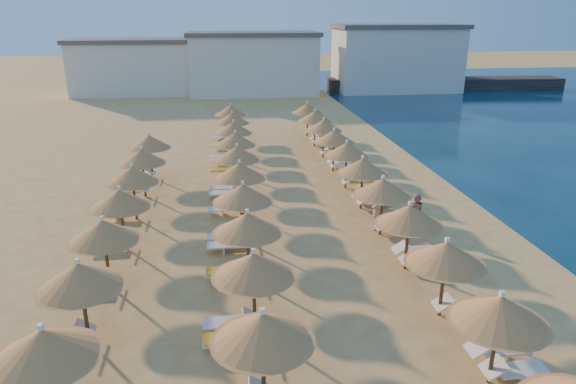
{
  "coord_description": "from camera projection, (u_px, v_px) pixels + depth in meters",
  "views": [
    {
      "loc": [
        -3.05,
        -18.97,
        9.4
      ],
      "look_at": [
        -0.03,
        4.0,
        1.3
      ],
      "focal_mm": 32.0,
      "sensor_mm": 36.0,
      "label": 1
    }
  ],
  "objects": [
    {
      "name": "beachgoer_a",
      "position": [
        377.0,
        210.0,
        23.29
      ],
      "size": [
        0.66,
        0.81,
        1.92
      ],
      "primitive_type": "imported",
      "rotation": [
        0.0,
        0.0,
        -1.9
      ],
      "color": "tan",
      "rests_on": "ground"
    },
    {
      "name": "jetty",
      "position": [
        444.0,
        84.0,
        66.22
      ],
      "size": [
        30.2,
        6.01,
        1.5
      ],
      "primitive_type": "cube",
      "rotation": [
        0.0,
        0.0,
        -0.07
      ],
      "color": "black",
      "rests_on": "ground"
    },
    {
      "name": "hotel_blocks",
      "position": [
        273.0,
        62.0,
        63.25
      ],
      "size": [
        47.73,
        10.77,
        8.1
      ],
      "color": "silver",
      "rests_on": "ground"
    },
    {
      "name": "beachgoer_b",
      "position": [
        416.0,
        212.0,
        23.23
      ],
      "size": [
        0.71,
        0.88,
        1.73
      ],
      "primitive_type": "imported",
      "rotation": [
        0.0,
        0.0,
        -1.51
      ],
      "color": "tan",
      "rests_on": "ground"
    },
    {
      "name": "loungers",
      "position": [
        277.0,
        222.0,
        23.47
      ],
      "size": [
        14.28,
        36.76,
        0.66
      ],
      "color": "silver",
      "rests_on": "ground"
    },
    {
      "name": "parasol_row_inland",
      "position": [
        120.0,
        199.0,
        20.94
      ],
      "size": [
        2.6,
        22.3,
        2.78
      ],
      "color": "brown",
      "rests_on": "ground"
    },
    {
      "name": "ground",
      "position": [
        301.0,
        253.0,
        21.23
      ],
      "size": [
        220.0,
        220.0,
        0.0
      ],
      "primitive_type": "plane",
      "color": "#E0B862",
      "rests_on": "ground"
    },
    {
      "name": "parasol_row_west",
      "position": [
        241.0,
        182.0,
        23.1
      ],
      "size": [
        2.6,
        38.71,
        2.78
      ],
      "color": "brown",
      "rests_on": "ground"
    },
    {
      "name": "parasol_row_east",
      "position": [
        372.0,
        177.0,
        23.84
      ],
      "size": [
        2.6,
        38.71,
        2.78
      ],
      "color": "brown",
      "rests_on": "ground"
    }
  ]
}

